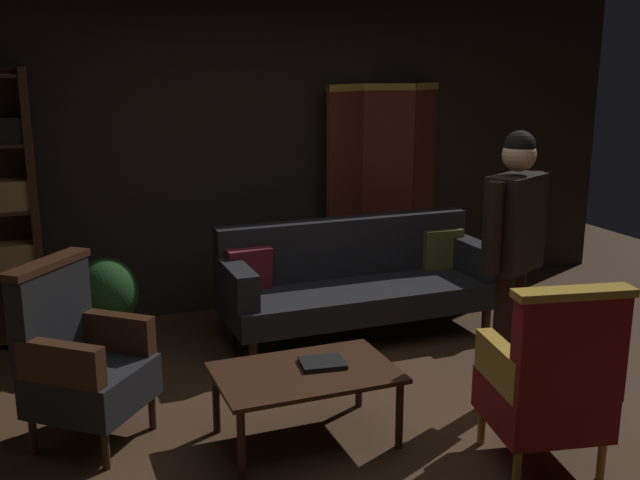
# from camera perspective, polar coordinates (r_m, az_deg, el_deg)

# --- Properties ---
(ground_plane) EXTENTS (10.00, 10.00, 0.00)m
(ground_plane) POSITION_cam_1_polar(r_m,az_deg,el_deg) (4.48, 3.84, -14.22)
(ground_plane) COLOR #3D2819
(back_wall) EXTENTS (7.20, 0.10, 2.80)m
(back_wall) POSITION_cam_1_polar(r_m,az_deg,el_deg) (6.30, -5.52, 7.33)
(back_wall) COLOR black
(back_wall) RESTS_ON ground_plane
(folding_screen) EXTENTS (1.26, 0.34, 1.90)m
(folding_screen) POSITION_cam_1_polar(r_m,az_deg,el_deg) (6.65, 5.17, 4.07)
(folding_screen) COLOR #5B2319
(folding_screen) RESTS_ON ground_plane
(velvet_couch) EXTENTS (2.12, 0.78, 0.88)m
(velvet_couch) POSITION_cam_1_polar(r_m,az_deg,el_deg) (5.75, 2.75, -2.91)
(velvet_couch) COLOR #382114
(velvet_couch) RESTS_ON ground_plane
(coffee_table) EXTENTS (1.00, 0.64, 0.42)m
(coffee_table) POSITION_cam_1_polar(r_m,az_deg,el_deg) (4.17, -1.11, -10.66)
(coffee_table) COLOR #382114
(coffee_table) RESTS_ON ground_plane
(armchair_gilt_accent) EXTENTS (0.68, 0.68, 1.04)m
(armchair_gilt_accent) POSITION_cam_1_polar(r_m,az_deg,el_deg) (4.04, 17.36, -10.40)
(armchair_gilt_accent) COLOR #B78E33
(armchair_gilt_accent) RESTS_ON ground_plane
(armchair_wing_left) EXTENTS (0.81, 0.81, 1.04)m
(armchair_wing_left) POSITION_cam_1_polar(r_m,az_deg,el_deg) (4.34, -18.10, -8.72)
(armchair_wing_left) COLOR #382114
(armchair_wing_left) RESTS_ON ground_plane
(standing_figure) EXTENTS (0.54, 0.37, 1.70)m
(standing_figure) POSITION_cam_1_polar(r_m,az_deg,el_deg) (4.59, 14.73, -0.24)
(standing_figure) COLOR black
(standing_figure) RESTS_ON ground_plane
(potted_plant) EXTENTS (0.45, 0.45, 0.74)m
(potted_plant) POSITION_cam_1_polar(r_m,az_deg,el_deg) (5.48, -16.15, -4.61)
(potted_plant) COLOR brown
(potted_plant) RESTS_ON ground_plane
(book_black_cloth) EXTENTS (0.27, 0.23, 0.03)m
(book_black_cloth) POSITION_cam_1_polar(r_m,az_deg,el_deg) (4.22, 0.19, -9.49)
(book_black_cloth) COLOR black
(book_black_cloth) RESTS_ON coffee_table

